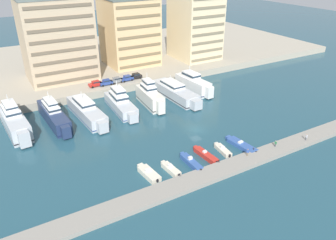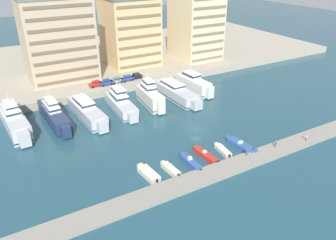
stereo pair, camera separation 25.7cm
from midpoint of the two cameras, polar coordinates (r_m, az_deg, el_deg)
The scene contains 30 objects.
ground_plane at distance 80.49m, azimuth 5.02°, elevation -1.68°, with size 400.00×400.00×0.00m, color #234C5B.
quay_promenade at distance 135.39m, azimuth -11.16°, elevation 10.42°, with size 180.00×70.00×2.31m, color #ADA38E.
pier_dock at distance 69.14m, azimuth 13.05°, elevation -7.17°, with size 120.00×4.43×0.84m, color gray.
yacht_silver_far_left at distance 86.92m, azimuth -25.11°, elevation -0.11°, with size 5.74×20.52×8.62m.
yacht_navy_left at distance 87.32m, azimuth -19.17°, elevation 0.85°, with size 4.73×20.34×7.70m.
yacht_silver_mid_left at distance 87.79m, azimuth -13.87°, elevation 1.54°, with size 5.65×21.32×6.53m.
yacht_silver_center_left at distance 90.46m, azimuth -8.16°, elevation 2.99°, with size 5.16×18.67×7.83m.
yacht_ivory_center at distance 92.41m, azimuth -3.02°, elevation 4.15°, with size 4.59×15.31×9.01m.
yacht_silver_center_right at distance 97.61m, azimuth 1.42°, elevation 4.90°, with size 5.76×22.02×6.26m.
yacht_white_mid_right at distance 102.68m, azimuth 4.56°, elevation 6.30°, with size 4.92×16.61×7.61m.
motorboat_cream_far_left at distance 64.18m, azimuth -3.35°, elevation -9.25°, with size 2.62×6.65×1.48m.
motorboat_cream_left at distance 65.20m, azimuth 0.51°, elevation -8.55°, with size 1.93×5.83×1.53m.
motorboat_blue_mid_left at distance 67.29m, azimuth 4.08°, elevation -7.34°, with size 1.58×7.35×1.66m.
motorboat_red_center_left at distance 69.85m, azimuth 6.64°, elevation -6.09°, with size 1.94×7.52×1.41m.
motorboat_cream_center at distance 72.23m, azimuth 9.57°, elevation -5.17°, with size 2.10×5.86×1.28m.
motorboat_blue_center_right at distance 74.80m, azimuth 12.75°, elevation -4.29°, with size 2.87×8.84×1.24m.
car_red_far_left at distance 102.60m, azimuth -12.39°, elevation 6.25°, with size 4.23×2.19×1.80m.
car_blue_left at distance 103.05m, azimuth -10.60°, elevation 6.51°, with size 4.15×2.02×1.80m.
car_grey_mid_left at distance 104.39m, azimuth -8.84°, elevation 6.92°, with size 4.22×2.18×1.80m.
car_blue_center_left at distance 105.64m, azimuth -7.03°, elevation 7.28°, with size 4.21×2.15×1.80m.
car_black_center at distance 107.27m, azimuth -5.53°, elevation 7.67°, with size 4.12×1.96×1.80m.
apartment_block_far_left at distance 110.17m, azimuth -18.58°, elevation 13.26°, with size 20.91×16.41×27.17m.
apartment_block_left at distance 121.44m, azimuth -6.60°, elevation 15.11°, with size 17.50×17.50×25.19m.
apartment_block_mid_left at distance 128.69m, azimuth 4.88°, elevation 16.16°, with size 15.24×17.49×26.56m.
pedestrian_near_edge at distance 74.83m, azimuth 18.32°, elevation -3.88°, with size 0.22×0.61×1.56m.
pedestrian_mid_deck at distance 69.99m, azimuth 13.79°, elevation -5.42°, with size 0.53×0.47×1.68m.
pedestrian_far_side at distance 79.85m, azimuth 23.04°, elevation -2.72°, with size 0.31×0.59×1.57m.
bollard_west at distance 62.68m, azimuth 2.16°, elevation -9.50°, with size 0.20×0.20×0.61m.
bollard_west_mid at distance 67.24m, azimuth 8.98°, elevation -7.05°, with size 0.20×0.20×0.61m.
bollard_east_mid at distance 72.72m, azimuth 14.79°, elevation -4.86°, with size 0.20×0.20×0.61m.
Camera 2 is at (-41.06, -57.67, 38.29)m, focal length 35.00 mm.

